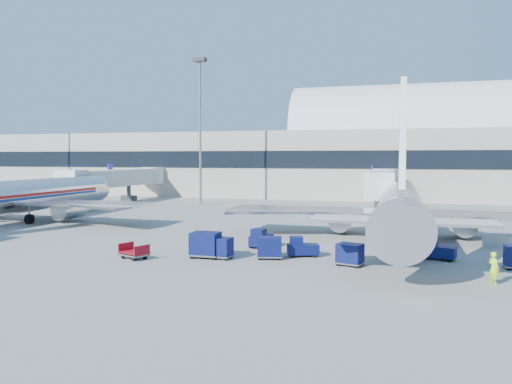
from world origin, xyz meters
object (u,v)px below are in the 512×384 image
(airliner_mid, at_px, (16,196))
(cart_open_red, at_px, (134,254))
(jetbridge_mid, at_px, (122,178))
(barrier_near, at_px, (503,243))
(jetbridge_near, at_px, (383,182))
(mast_west, at_px, (200,109))
(airliner_main, at_px, (401,207))
(ramp_worker, at_px, (494,268))
(tug_lead, at_px, (302,247))
(tug_left, at_px, (261,239))
(cart_solo_near, at_px, (350,254))
(cart_train_b, at_px, (220,247))
(tug_right, at_px, (436,249))
(cart_train_a, at_px, (270,247))

(airliner_mid, bearing_deg, cart_open_red, -31.95)
(jetbridge_mid, distance_m, barrier_near, 59.90)
(jetbridge_near, relative_size, cart_open_red, 11.52)
(jetbridge_mid, bearing_deg, mast_west, -3.21)
(airliner_mid, distance_m, jetbridge_mid, 26.43)
(airliner_main, height_order, ramp_worker, airliner_main)
(tug_lead, height_order, tug_left, tug_left)
(airliner_main, xyz_separation_m, jetbridge_mid, (-44.40, 26.30, 1.00))
(barrier_near, height_order, ramp_worker, ramp_worker)
(cart_solo_near, distance_m, cart_open_red, 15.43)
(barrier_near, height_order, tug_lead, tug_lead)
(cart_train_b, relative_size, cart_solo_near, 0.92)
(airliner_main, relative_size, barrier_near, 12.42)
(cart_open_red, bearing_deg, jetbridge_mid, 145.81)
(jetbridge_near, bearing_deg, cart_train_b, -104.64)
(airliner_main, distance_m, tug_right, 9.28)
(tug_lead, height_order, cart_open_red, tug_lead)
(jetbridge_near, distance_m, jetbridge_mid, 42.00)
(tug_lead, bearing_deg, jetbridge_mid, 115.58)
(jetbridge_mid, height_order, tug_lead, jetbridge_mid)
(jetbridge_near, bearing_deg, ramp_worker, -79.61)
(barrier_near, relative_size, tug_left, 1.16)
(tug_lead, bearing_deg, airliner_mid, 143.55)
(mast_west, relative_size, cart_solo_near, 11.21)
(jetbridge_mid, xyz_separation_m, barrier_near, (52.40, -28.81, -3.48))
(airliner_mid, bearing_deg, tug_left, -13.72)
(tug_lead, height_order, cart_train_a, cart_train_a)
(barrier_near, relative_size, tug_lead, 1.18)
(tug_right, relative_size, tug_left, 1.04)
(cart_train_b, xyz_separation_m, cart_open_red, (-5.96, -1.81, -0.44))
(barrier_near, height_order, cart_open_red, barrier_near)
(cart_solo_near, height_order, cart_open_red, cart_solo_near)
(mast_west, bearing_deg, tug_left, -60.12)
(airliner_main, distance_m, cart_open_red, 23.77)
(mast_west, xyz_separation_m, ramp_worker, (35.23, -40.79, -13.84))
(mast_west, height_order, barrier_near, mast_west)
(jetbridge_mid, xyz_separation_m, tug_lead, (37.35, -36.65, -3.25))
(tug_lead, bearing_deg, tug_left, 124.93)
(jetbridge_near, height_order, jetbridge_mid, same)
(airliner_main, xyz_separation_m, tug_right, (2.50, -8.66, -2.19))
(tug_lead, distance_m, tug_left, 4.83)
(airliner_main, bearing_deg, mast_west, 139.64)
(cart_train_a, relative_size, cart_solo_near, 1.03)
(cart_solo_near, xyz_separation_m, ramp_worker, (8.51, -2.72, 0.15))
(mast_west, distance_m, cart_train_b, 44.31)
(airliner_mid, distance_m, cart_train_b, 32.12)
(cart_train_a, bearing_deg, ramp_worker, -26.20)
(cart_train_b, bearing_deg, barrier_near, 31.70)
(tug_lead, relative_size, tug_left, 0.98)
(ramp_worker, bearing_deg, tug_right, -11.88)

